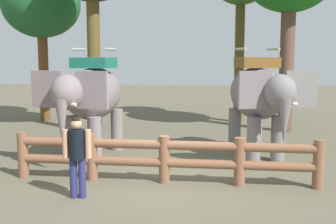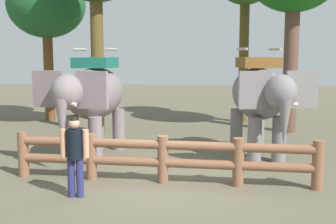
% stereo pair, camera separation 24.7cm
% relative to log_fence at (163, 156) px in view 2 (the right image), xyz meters
% --- Properties ---
extents(ground_plane, '(60.00, 60.00, 0.00)m').
position_rel_log_fence_xyz_m(ground_plane, '(-0.00, 0.16, -0.60)').
color(ground_plane, brown).
extents(log_fence, '(6.80, 0.69, 1.05)m').
position_rel_log_fence_xyz_m(log_fence, '(0.00, 0.00, 0.00)').
color(log_fence, brown).
rests_on(log_fence, ground).
extents(elephant_near_left, '(2.10, 3.55, 2.99)m').
position_rel_log_fence_xyz_m(elephant_near_left, '(-2.16, 2.28, 1.08)').
color(elephant_near_left, slate).
rests_on(elephant_near_left, ground).
extents(elephant_center, '(2.19, 3.57, 2.99)m').
position_rel_log_fence_xyz_m(elephant_center, '(2.41, 2.59, 1.08)').
color(elephant_center, slate).
rests_on(elephant_center, ground).
extents(tourist_woman_in_black, '(0.57, 0.32, 1.62)m').
position_rel_log_fence_xyz_m(tourist_woman_in_black, '(-1.63, -1.12, 0.33)').
color(tourist_woman_in_black, navy).
rests_on(tourist_woman_in_black, ground).
extents(tree_back_center, '(3.22, 3.22, 6.23)m').
position_rel_log_fence_xyz_m(tree_back_center, '(-5.72, 8.68, 4.18)').
color(tree_back_center, brown).
rests_on(tree_back_center, ground).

